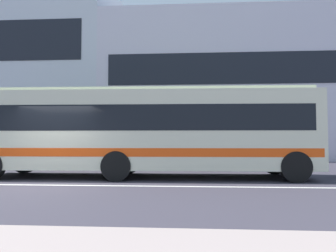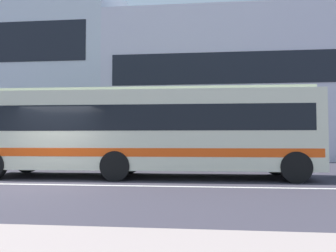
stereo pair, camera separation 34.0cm
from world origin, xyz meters
The scene contains 5 objects.
ground_plane centered at (0.00, 0.00, 0.00)m, with size 160.00×160.00×0.00m, color #3A3640.
lane_centre_line centered at (0.00, 0.00, 0.00)m, with size 60.00×0.16×0.01m, color silver.
hedge_row_far centered at (0.31, 5.56, 0.50)m, with size 15.27×1.10×0.99m, color #3A662E.
apartment_block_right centered at (8.48, 15.57, 5.12)m, with size 20.15×10.02×10.25m.
transit_bus centered at (2.80, 2.14, 1.75)m, with size 12.21×2.78×3.18m.
Camera 1 is at (4.43, -9.09, 1.39)m, focal length 32.81 mm.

